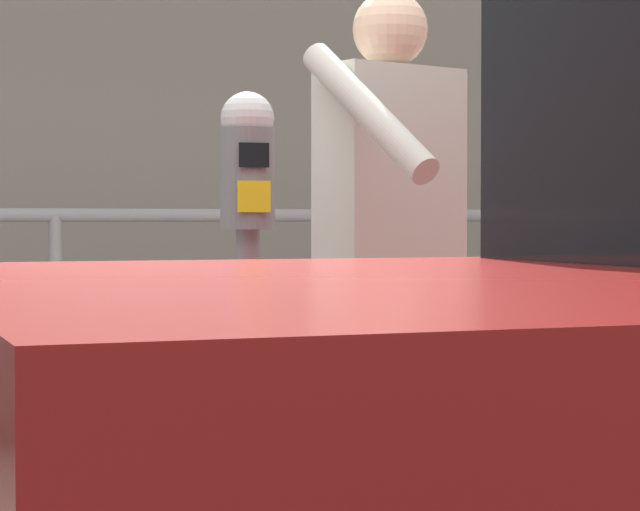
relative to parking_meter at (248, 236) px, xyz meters
name	(u,v)px	position (x,y,z in m)	size (l,w,h in m)	color
parking_meter	(248,236)	(0.00, 0.00, 0.00)	(0.16, 0.17, 1.45)	slate
pedestrian_at_meter	(392,228)	(0.55, 0.18, 0.02)	(0.64, 0.75, 1.80)	#1E233F
background_railing	(55,283)	(-0.17, 2.20, -0.23)	(24.06, 0.06, 1.13)	gray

